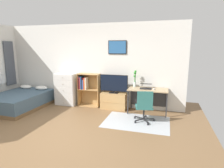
# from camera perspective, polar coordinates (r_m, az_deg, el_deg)

# --- Properties ---
(ground_plane) EXTENTS (7.20, 7.20, 0.00)m
(ground_plane) POSITION_cam_1_polar(r_m,az_deg,el_deg) (4.62, -18.16, -14.34)
(ground_plane) COLOR brown
(wall_back_with_posters) EXTENTS (6.12, 0.09, 2.70)m
(wall_back_with_posters) POSITION_cam_1_polar(r_m,az_deg,el_deg) (6.35, -6.40, 5.70)
(wall_back_with_posters) COLOR silver
(wall_back_with_posters) RESTS_ON ground_plane
(area_rug) EXTENTS (1.70, 1.20, 0.01)m
(area_rug) POSITION_cam_1_polar(r_m,az_deg,el_deg) (5.11, 7.43, -11.32)
(area_rug) COLOR #B2B7BC
(area_rug) RESTS_ON ground_plane
(bed) EXTENTS (1.50, 1.95, 0.61)m
(bed) POSITION_cam_1_polar(r_m,az_deg,el_deg) (6.83, -26.25, -4.48)
(bed) COLOR brown
(bed) RESTS_ON ground_plane
(dresser) EXTENTS (0.72, 0.46, 1.08)m
(dresser) POSITION_cam_1_polar(r_m,az_deg,el_deg) (6.59, -13.65, -1.51)
(dresser) COLOR silver
(dresser) RESTS_ON ground_plane
(bookshelf) EXTENTS (0.73, 0.30, 1.09)m
(bookshelf) POSITION_cam_1_polar(r_m,az_deg,el_deg) (6.31, -7.59, -1.02)
(bookshelf) COLOR tan
(bookshelf) RESTS_ON ground_plane
(tv_stand) EXTENTS (0.81, 0.41, 0.52)m
(tv_stand) POSITION_cam_1_polar(r_m,az_deg,el_deg) (6.03, 0.58, -5.11)
(tv_stand) COLOR tan
(tv_stand) RESTS_ON ground_plane
(television) EXTENTS (0.90, 0.16, 0.58)m
(television) POSITION_cam_1_polar(r_m,az_deg,el_deg) (5.88, 0.53, 0.02)
(television) COLOR black
(television) RESTS_ON tv_stand
(desk) EXTENTS (1.15, 0.60, 0.74)m
(desk) POSITION_cam_1_polar(r_m,az_deg,el_deg) (5.73, 10.95, -2.61)
(desk) COLOR tan
(desk) RESTS_ON ground_plane
(office_chair) EXTENTS (0.58, 0.57, 0.86)m
(office_chair) POSITION_cam_1_polar(r_m,az_deg,el_deg) (4.96, 9.81, -6.51)
(office_chair) COLOR #232326
(office_chair) RESTS_ON ground_plane
(laptop) EXTENTS (0.37, 0.39, 0.15)m
(laptop) POSITION_cam_1_polar(r_m,az_deg,el_deg) (5.68, 10.26, -0.70)
(laptop) COLOR black
(laptop) RESTS_ON desk
(computer_mouse) EXTENTS (0.06, 0.10, 0.03)m
(computer_mouse) POSITION_cam_1_polar(r_m,az_deg,el_deg) (5.56, 12.62, -1.51)
(computer_mouse) COLOR silver
(computer_mouse) RESTS_ON desk
(bamboo_vase) EXTENTS (0.10, 0.10, 0.52)m
(bamboo_vase) POSITION_cam_1_polar(r_m,az_deg,el_deg) (5.79, 6.97, 1.57)
(bamboo_vase) COLOR silver
(bamboo_vase) RESTS_ON desk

